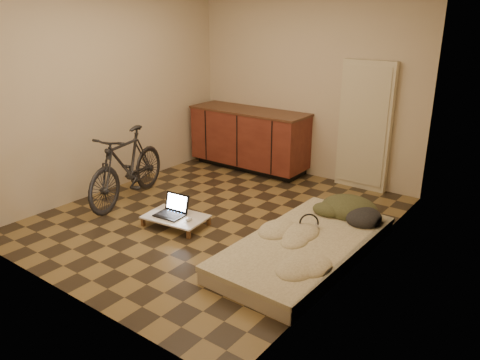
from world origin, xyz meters
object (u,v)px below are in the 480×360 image
Objects in this scene: bicycle at (127,163)px; lap_desk at (176,217)px; laptop at (172,210)px; futon at (305,248)px.

bicycle is 2.12× the size of lap_desk.
bicycle is 1.01m from laptop.
bicycle reaches higher than laptop.
bicycle is 4.61× the size of laptop.
lap_desk is at bearing -18.31° from laptop.
bicycle is 1.09m from lap_desk.
laptop is (-1.57, -0.24, 0.07)m from futon.
lap_desk is (-1.51, -0.25, 0.01)m from futon.
lap_desk is at bearing -169.09° from futon.
lap_desk is (0.99, -0.18, -0.41)m from bicycle.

